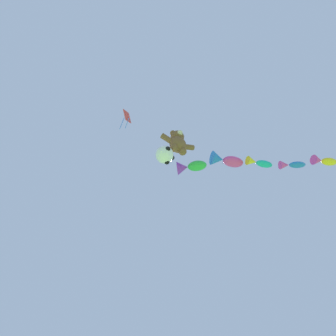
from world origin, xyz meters
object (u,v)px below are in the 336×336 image
(diamond_kite, at_px, (127,117))
(fish_kite_goldfin, at_px, (323,161))
(teddy_bear_kite, at_px, (178,142))
(fish_kite_cobalt, at_px, (291,165))
(fish_kite_magenta, at_px, (225,160))
(soccer_ball_kite, at_px, (165,155))
(fish_kite_emerald, at_px, (190,167))
(fish_kite_teal, at_px, (258,163))

(diamond_kite, bearing_deg, fish_kite_goldfin, -12.11)
(teddy_bear_kite, distance_m, diamond_kite, 3.83)
(teddy_bear_kite, height_order, fish_kite_cobalt, teddy_bear_kite)
(teddy_bear_kite, relative_size, fish_kite_magenta, 0.98)
(fish_kite_goldfin, xyz_separation_m, diamond_kite, (-13.56, 2.91, 0.92))
(soccer_ball_kite, xyz_separation_m, diamond_kite, (-2.69, 0.19, 3.15))
(soccer_ball_kite, distance_m, fish_kite_cobalt, 9.06)
(fish_kite_goldfin, bearing_deg, fish_kite_cobalt, 154.28)
(fish_kite_emerald, distance_m, fish_kite_magenta, 2.52)
(fish_kite_emerald, relative_size, fish_kite_magenta, 0.88)
(fish_kite_emerald, bearing_deg, soccer_ball_kite, -154.99)
(fish_kite_emerald, height_order, fish_kite_teal, fish_kite_teal)
(soccer_ball_kite, xyz_separation_m, fish_kite_emerald, (2.27, 1.06, 1.49))
(fish_kite_cobalt, distance_m, fish_kite_goldfin, 2.44)
(teddy_bear_kite, bearing_deg, fish_kite_goldfin, -13.38)
(diamond_kite, bearing_deg, fish_kite_cobalt, -9.30)
(soccer_ball_kite, relative_size, fish_kite_emerald, 0.54)
(soccer_ball_kite, height_order, fish_kite_goldfin, fish_kite_goldfin)
(fish_kite_magenta, height_order, fish_kite_teal, fish_kite_magenta)
(fish_kite_goldfin, bearing_deg, teddy_bear_kite, 166.62)
(teddy_bear_kite, relative_size, diamond_kite, 0.87)
(fish_kite_cobalt, bearing_deg, diamond_kite, 170.70)
(soccer_ball_kite, height_order, fish_kite_cobalt, fish_kite_cobalt)
(fish_kite_emerald, xyz_separation_m, fish_kite_teal, (4.17, -2.02, 0.27))
(fish_kite_teal, bearing_deg, diamond_kite, 172.82)
(teddy_bear_kite, height_order, fish_kite_magenta, teddy_bear_kite)
(fish_kite_magenta, relative_size, fish_kite_goldfin, 1.30)
(soccer_ball_kite, xyz_separation_m, fish_kite_goldfin, (10.87, -2.72, 2.23))
(fish_kite_emerald, xyz_separation_m, diamond_kite, (-4.96, -0.87, 1.67))
(fish_kite_cobalt, bearing_deg, fish_kite_magenta, 159.76)
(fish_kite_emerald, bearing_deg, fish_kite_magenta, -28.18)
(teddy_bear_kite, xyz_separation_m, fish_kite_teal, (5.71, -0.65, 0.25))
(soccer_ball_kite, xyz_separation_m, fish_kite_cobalt, (8.70, -1.67, 1.86))
(teddy_bear_kite, xyz_separation_m, fish_kite_cobalt, (7.97, -1.37, 0.36))
(fish_kite_teal, xyz_separation_m, fish_kite_goldfin, (4.43, -1.76, 0.48))
(soccer_ball_kite, height_order, diamond_kite, diamond_kite)
(fish_kite_teal, xyz_separation_m, diamond_kite, (-9.13, 1.15, 1.40))
(fish_kite_cobalt, bearing_deg, fish_kite_teal, 162.43)
(teddy_bear_kite, height_order, fish_kite_teal, teddy_bear_kite)
(fish_kite_emerald, relative_size, diamond_kite, 0.79)
(teddy_bear_kite, height_order, fish_kite_goldfin, teddy_bear_kite)
(fish_kite_magenta, xyz_separation_m, fish_kite_teal, (2.00, -0.85, -0.24))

